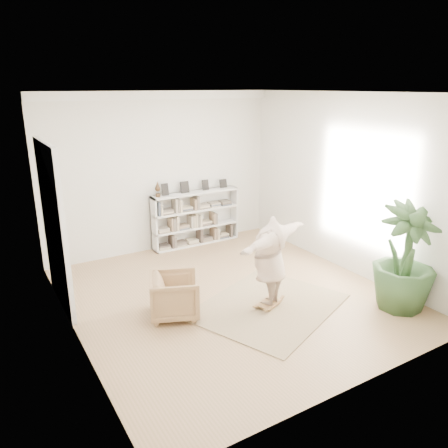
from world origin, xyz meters
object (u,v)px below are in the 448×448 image
person (270,259)px  armchair (175,296)px  rocker_board (269,303)px  houseplant (405,258)px  bookshelf (195,219)px

person → armchair: bearing=-42.9°
rocker_board → armchair: bearing=137.1°
armchair → person: (1.54, -0.57, 0.54)m
person → houseplant: size_ratio=1.04×
bookshelf → person: (-0.39, -3.52, 0.27)m
houseplant → armchair: bearing=153.3°
armchair → rocker_board: 1.66m
houseplant → rocker_board: bearing=148.7°
person → houseplant: houseplant is taller
person → bookshelf: bearing=-118.9°
armchair → houseplant: size_ratio=0.43×
rocker_board → houseplant: bearing=-53.9°
armchair → rocker_board: bearing=-88.6°
bookshelf → rocker_board: bookshelf is taller
bookshelf → person: size_ratio=1.13×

